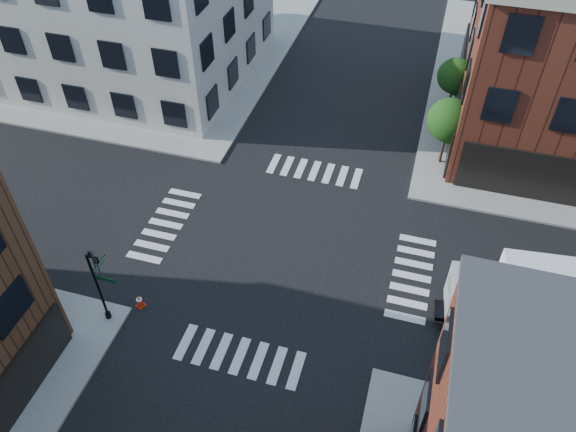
{
  "coord_description": "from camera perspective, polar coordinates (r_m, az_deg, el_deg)",
  "views": [
    {
      "loc": [
        6.09,
        -19.99,
        22.48
      ],
      "look_at": [
        0.26,
        0.06,
        2.5
      ],
      "focal_mm": 35.0,
      "sensor_mm": 36.0,
      "label": 1
    }
  ],
  "objects": [
    {
      "name": "ground",
      "position": [
        30.69,
        -0.5,
        -3.35
      ],
      "size": [
        120.0,
        120.0,
        0.0
      ],
      "primitive_type": "plane",
      "color": "black",
      "rests_on": "ground"
    },
    {
      "name": "sidewalk_nw",
      "position": [
        54.0,
        -16.44,
        17.52
      ],
      "size": [
        30.0,
        30.0,
        0.15
      ],
      "primitive_type": "cube",
      "color": "gray",
      "rests_on": "ground"
    },
    {
      "name": "tree_near",
      "position": [
        35.68,
        16.11,
        9.12
      ],
      "size": [
        2.69,
        2.69,
        4.49
      ],
      "color": "black",
      "rests_on": "ground"
    },
    {
      "name": "tree_far",
      "position": [
        40.99,
        16.68,
        13.3
      ],
      "size": [
        2.43,
        2.43,
        4.07
      ],
      "color": "black",
      "rests_on": "ground"
    },
    {
      "name": "signal_pole",
      "position": [
        26.95,
        -18.69,
        -6.11
      ],
      "size": [
        1.29,
        1.24,
        4.6
      ],
      "color": "black",
      "rests_on": "ground"
    },
    {
      "name": "box_truck",
      "position": [
        28.26,
        25.12,
        -8.2
      ],
      "size": [
        8.93,
        3.51,
        3.95
      ],
      "rotation": [
        0.0,
        0.0,
        0.1
      ],
      "color": "silver",
      "rests_on": "ground"
    },
    {
      "name": "traffic_cone",
      "position": [
        28.88,
        -14.85,
        -8.36
      ],
      "size": [
        0.53,
        0.53,
        0.74
      ],
      "rotation": [
        0.0,
        0.0,
        -0.41
      ],
      "color": "red",
      "rests_on": "ground"
    }
  ]
}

